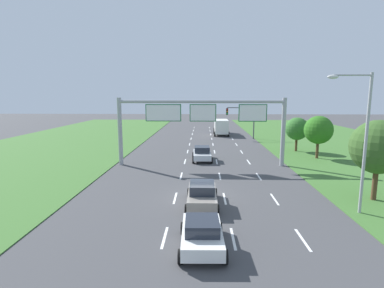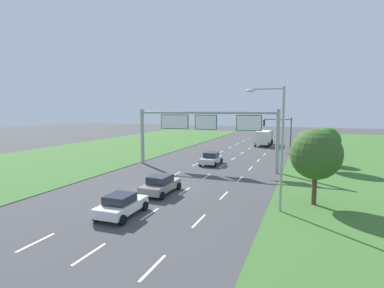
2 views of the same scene
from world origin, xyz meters
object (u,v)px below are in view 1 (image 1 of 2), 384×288
at_px(roadside_tree_near, 378,147).
at_px(roadside_tree_mid, 319,130).
at_px(car_mid_lane, 202,233).
at_px(roadside_tree_far, 297,129).
at_px(box_truck, 221,126).
at_px(street_lamp, 360,132).
at_px(car_lead_silver, 202,153).
at_px(traffic_light_mast, 242,116).
at_px(car_near_red, 202,194).
at_px(sign_gantry, 201,118).

xyz_separation_m(roadside_tree_near, roadside_tree_mid, (1.37, 14.10, -0.43)).
bearing_deg(car_mid_lane, roadside_tree_far, 62.93).
relative_size(box_truck, street_lamp, 0.85).
bearing_deg(roadside_tree_mid, car_lead_silver, -174.06).
bearing_deg(street_lamp, roadside_tree_near, 43.34).
distance_m(traffic_light_mast, roadside_tree_near, 30.39).
relative_size(car_near_red, sign_gantry, 0.25).
height_order(car_mid_lane, roadside_tree_near, roadside_tree_near).
bearing_deg(car_mid_lane, box_truck, 83.84).
bearing_deg(roadside_tree_far, car_near_red, -121.53).
height_order(car_near_red, roadside_tree_far, roadside_tree_far).
bearing_deg(roadside_tree_mid, traffic_light_mast, 112.59).
bearing_deg(sign_gantry, car_near_red, -89.46).
relative_size(sign_gantry, street_lamp, 2.03).
bearing_deg(roadside_tree_mid, roadside_tree_far, 103.05).
bearing_deg(car_near_red, roadside_tree_mid, 49.48).
bearing_deg(street_lamp, roadside_tree_mid, 76.62).
distance_m(car_mid_lane, traffic_light_mast, 37.65).
distance_m(sign_gantry, traffic_light_mast, 20.79).
distance_m(street_lamp, roadside_tree_mid, 17.07).
distance_m(box_truck, street_lamp, 38.64).
relative_size(car_near_red, traffic_light_mast, 0.77).
xyz_separation_m(car_mid_lane, roadside_tree_near, (11.87, 6.99, 3.01)).
bearing_deg(car_mid_lane, street_lamp, 24.64).
height_order(traffic_light_mast, roadside_tree_near, roadside_tree_near).
height_order(box_truck, roadside_tree_mid, roadside_tree_mid).
bearing_deg(roadside_tree_near, street_lamp, -136.66).
bearing_deg(roadside_tree_near, box_truck, 103.30).
xyz_separation_m(car_near_red, traffic_light_mast, (6.66, 31.29, 3.09)).
relative_size(sign_gantry, roadside_tree_far, 3.88).
relative_size(car_lead_silver, roadside_tree_near, 0.76).
xyz_separation_m(car_mid_lane, sign_gantry, (-0.11, 17.29, 4.20)).
bearing_deg(street_lamp, box_truck, 98.76).
xyz_separation_m(box_truck, roadside_tree_near, (8.42, -35.61, 2.17)).
height_order(car_lead_silver, roadside_tree_mid, roadside_tree_mid).
relative_size(car_lead_silver, street_lamp, 0.50).
distance_m(box_truck, traffic_light_mast, 6.91).
height_order(traffic_light_mast, street_lamp, street_lamp).
bearing_deg(traffic_light_mast, street_lamp, -85.31).
bearing_deg(car_lead_silver, car_mid_lane, -91.69).
height_order(sign_gantry, roadside_tree_near, sign_gantry).
distance_m(box_truck, roadside_tree_mid, 23.70).
bearing_deg(box_truck, traffic_light_mast, -60.11).
bearing_deg(car_lead_silver, car_near_red, -91.65).
relative_size(traffic_light_mast, roadside_tree_far, 1.26).
relative_size(sign_gantry, traffic_light_mast, 3.08).
bearing_deg(car_near_red, roadside_tree_near, 6.57).
xyz_separation_m(car_lead_silver, car_mid_lane, (0.04, -19.71, -0.04)).
distance_m(car_lead_silver, car_mid_lane, 19.71).
height_order(car_near_red, sign_gantry, sign_gantry).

